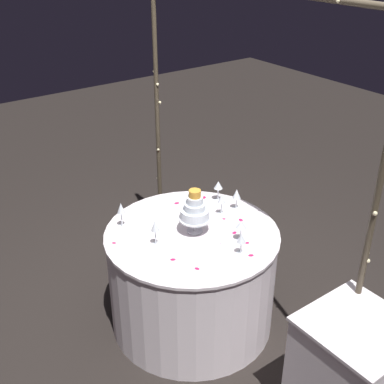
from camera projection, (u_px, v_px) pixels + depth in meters
name	position (u px, v px, depth m)	size (l,w,h in m)	color
ground_plane	(192.00, 319.00, 3.74)	(12.00, 12.00, 0.00)	black
decorative_arch	(243.00, 117.00, 3.24)	(2.16, 0.06, 2.30)	#473D2D
main_table	(192.00, 278.00, 3.55)	(1.19, 1.19, 0.77)	white
side_table	(350.00, 376.00, 2.79)	(0.54, 0.54, 0.76)	white
tiered_cake	(195.00, 211.00, 3.30)	(0.22, 0.22, 0.32)	silver
wine_glass_0	(218.00, 186.00, 3.72)	(0.07, 0.07, 0.16)	silver
wine_glass_1	(155.00, 227.00, 3.18)	(0.06, 0.06, 0.18)	silver
wine_glass_2	(237.00, 195.00, 3.60)	(0.06, 0.06, 0.16)	silver
wine_glass_3	(241.00, 225.00, 3.24)	(0.07, 0.07, 0.15)	silver
wine_glass_4	(241.00, 240.00, 3.11)	(0.06, 0.06, 0.15)	silver
wine_glass_5	(121.00, 209.00, 3.38)	(0.06, 0.06, 0.18)	silver
wine_glass_6	(222.00, 200.00, 3.53)	(0.06, 0.06, 0.16)	silver
cake_knife	(219.00, 240.00, 3.29)	(0.22, 0.22, 0.01)	silver
rose_petal_0	(204.00, 197.00, 3.80)	(0.04, 0.03, 0.00)	#C61951
rose_petal_1	(194.00, 216.00, 3.56)	(0.03, 0.02, 0.00)	#C61951
rose_petal_2	(241.00, 220.00, 3.51)	(0.04, 0.03, 0.00)	#C61951
rose_petal_3	(187.00, 201.00, 3.75)	(0.04, 0.03, 0.00)	#C61951
rose_petal_4	(224.00, 219.00, 3.52)	(0.02, 0.02, 0.00)	#C61951
rose_petal_5	(234.00, 233.00, 3.36)	(0.04, 0.03, 0.00)	#C61951
rose_petal_6	(219.00, 244.00, 3.25)	(0.03, 0.02, 0.00)	#C61951
rose_petal_7	(251.00, 255.00, 3.13)	(0.04, 0.02, 0.00)	#C61951
rose_petal_8	(188.00, 216.00, 3.56)	(0.03, 0.02, 0.00)	#C61951
rose_petal_9	(197.00, 269.00, 3.01)	(0.03, 0.02, 0.00)	#C61951
rose_petal_10	(177.00, 203.00, 3.72)	(0.04, 0.03, 0.00)	#C61951
rose_petal_11	(247.00, 243.00, 3.26)	(0.03, 0.02, 0.00)	#C61951
rose_petal_12	(173.00, 260.00, 3.09)	(0.03, 0.02, 0.00)	#C61951
rose_petal_13	(114.00, 243.00, 3.26)	(0.03, 0.02, 0.00)	#C61951
rose_petal_14	(197.00, 200.00, 3.77)	(0.03, 0.02, 0.00)	#C61951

